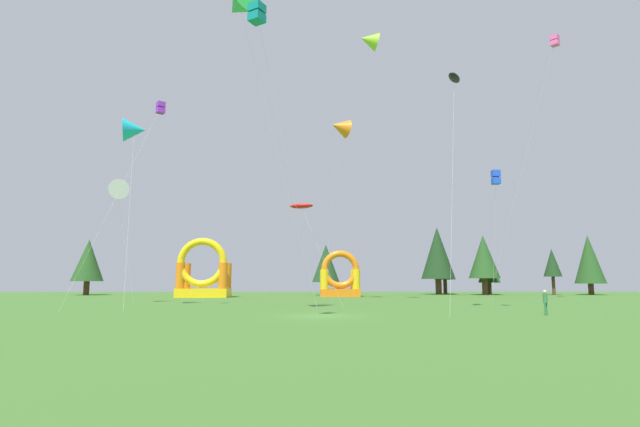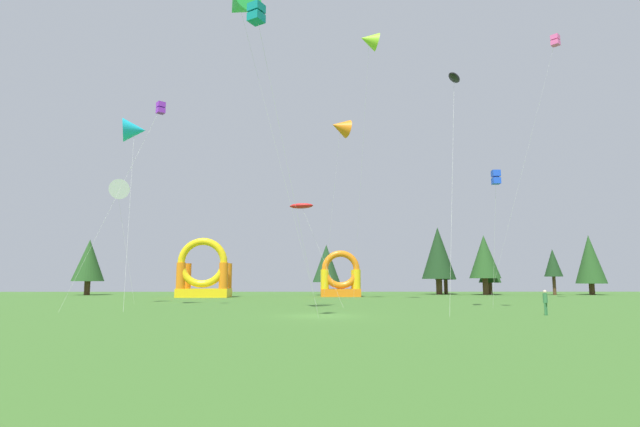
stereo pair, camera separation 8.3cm
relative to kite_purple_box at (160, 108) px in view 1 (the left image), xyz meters
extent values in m
plane|color=#3D6B28|center=(13.07, -7.58, -16.13)|extent=(120.00, 120.00, 0.00)
cube|color=purple|center=(0.02, 0.02, -0.19)|extent=(0.84, 0.84, 0.42)
cube|color=purple|center=(0.02, 0.02, 0.32)|extent=(0.84, 0.84, 0.42)
cylinder|color=silver|center=(-2.53, -1.99, -8.03)|extent=(5.12, 4.03, 16.20)
ellipsoid|color=red|center=(11.53, 2.00, -7.74)|extent=(2.16, 1.24, 0.53)
cylinder|color=silver|center=(13.25, 1.59, -11.94)|extent=(3.45, 0.84, 8.39)
cone|color=white|center=(-6.23, 7.55, -5.34)|extent=(2.65, 2.65, 2.07)
cylinder|color=silver|center=(-5.37, 8.15, -10.74)|extent=(1.75, 1.22, 10.79)
cube|color=blue|center=(27.02, -0.86, -6.14)|extent=(0.62, 0.62, 0.50)
cube|color=blue|center=(27.02, -0.86, -5.54)|extent=(0.62, 0.62, 0.50)
cylinder|color=silver|center=(27.06, 0.26, -10.98)|extent=(0.10, 2.24, 10.29)
cube|color=#EA599E|center=(38.62, 10.71, 11.39)|extent=(1.10, 1.10, 0.51)
cube|color=#EA599E|center=(38.62, 10.71, 12.01)|extent=(1.10, 1.10, 0.51)
cylinder|color=silver|center=(35.56, 13.91, -2.22)|extent=(6.14, 6.41, 27.83)
cone|color=green|center=(7.43, -7.14, 4.90)|extent=(3.26, 3.27, 2.55)
cylinder|color=silver|center=(10.15, -4.84, -5.61)|extent=(5.47, 4.63, 21.04)
cone|color=#8CD826|center=(18.26, 8.68, 10.54)|extent=(2.27, 2.11, 2.23)
cylinder|color=silver|center=(17.73, 13.62, -2.80)|extent=(1.07, 9.90, 26.67)
cube|color=#0C7F7A|center=(9.50, -14.23, -0.09)|extent=(1.00, 1.00, 0.45)
cube|color=#0C7F7A|center=(9.50, -14.23, 0.46)|extent=(1.00, 1.00, 0.45)
cylinder|color=silver|center=(11.18, -11.56, -7.97)|extent=(3.38, 5.34, 16.32)
ellipsoid|color=black|center=(23.11, -3.80, 1.15)|extent=(1.70, 2.33, 0.73)
cylinder|color=silver|center=(21.95, -6.24, -7.49)|extent=(2.33, 4.90, 17.28)
cone|color=orange|center=(15.55, 14.68, 3.22)|extent=(2.83, 2.76, 2.40)
cylinder|color=silver|center=(14.66, 17.07, -6.46)|extent=(1.81, 4.79, 19.35)
cone|color=#19B7CC|center=(-2.78, 1.96, -1.22)|extent=(2.55, 2.57, 2.16)
cylinder|color=silver|center=(-1.74, -0.92, -8.67)|extent=(2.09, 5.78, 14.92)
cylinder|color=#33723F|center=(27.27, -7.32, -15.74)|extent=(0.16, 0.16, 0.77)
cylinder|color=#33723F|center=(27.39, -7.23, -15.74)|extent=(0.16, 0.16, 0.77)
cylinder|color=#33723F|center=(27.33, -7.27, -15.05)|extent=(0.38, 0.38, 0.61)
sphere|color=beige|center=(27.33, -7.27, -14.64)|extent=(0.21, 0.21, 0.21)
cube|color=orange|center=(16.12, 26.90, -15.63)|extent=(5.20, 3.72, 1.01)
cylinder|color=yellow|center=(14.04, 25.56, -13.86)|extent=(1.04, 1.04, 2.53)
cylinder|color=yellow|center=(18.20, 25.56, -13.86)|extent=(1.04, 1.04, 2.53)
cylinder|color=yellow|center=(14.04, 28.24, -13.86)|extent=(1.04, 1.04, 2.53)
cylinder|color=yellow|center=(18.20, 28.24, -13.86)|extent=(1.04, 1.04, 2.53)
torus|color=orange|center=(16.12, 25.56, -12.59)|extent=(4.99, 0.83, 4.99)
cube|color=yellow|center=(-1.42, 24.71, -15.58)|extent=(6.48, 4.04, 1.10)
cylinder|color=orange|center=(-4.09, 23.26, -13.40)|extent=(1.13, 1.13, 3.25)
cylinder|color=orange|center=(1.25, 23.26, -13.40)|extent=(1.13, 1.13, 3.25)
cylinder|color=orange|center=(-4.09, 26.17, -13.40)|extent=(1.13, 1.13, 3.25)
cylinder|color=orange|center=(1.25, 26.17, -13.40)|extent=(1.13, 1.13, 3.25)
torus|color=yellow|center=(-1.42, 23.26, -11.78)|extent=(6.25, 0.91, 6.25)
cylinder|color=#4C331E|center=(-20.49, 33.80, -15.13)|extent=(0.81, 0.81, 2.00)
cone|color=#234C1E|center=(-20.49, 33.80, -11.08)|extent=(4.50, 4.50, 6.10)
cylinder|color=#4C331E|center=(14.42, 32.72, -15.20)|extent=(0.71, 0.71, 1.87)
cone|color=#1E4221|center=(14.42, 32.72, -11.55)|extent=(3.97, 3.97, 5.44)
cylinder|color=#4C331E|center=(31.61, 35.85, -14.96)|extent=(0.92, 0.92, 2.33)
cone|color=#193819|center=(31.61, 35.85, -9.86)|extent=(5.09, 5.09, 7.88)
cylinder|color=#4C331E|center=(33.30, 38.35, -15.02)|extent=(0.58, 0.58, 2.22)
cone|color=#234C1E|center=(33.30, 38.35, -11.75)|extent=(3.24, 3.24, 4.31)
cylinder|color=#4C331E|center=(37.93, 33.74, -14.92)|extent=(0.81, 0.81, 2.42)
cone|color=#234C1E|center=(37.93, 33.74, -10.51)|extent=(4.52, 4.52, 6.39)
cylinder|color=#4C331E|center=(39.40, 35.91, -15.24)|extent=(0.59, 0.59, 1.77)
cone|color=#234C1E|center=(39.40, 35.91, -11.91)|extent=(3.26, 3.26, 4.89)
cylinder|color=#4C331E|center=(47.73, 32.89, -14.80)|extent=(0.46, 0.46, 2.67)
cone|color=#193819|center=(47.73, 32.89, -11.43)|extent=(2.55, 2.55, 4.05)
cylinder|color=#4C331E|center=(53.74, 33.81, -15.30)|extent=(0.77, 0.77, 1.65)
cone|color=#234C1E|center=(53.74, 33.81, -10.88)|extent=(4.30, 4.30, 7.19)
camera|label=1|loc=(12.49, -38.55, -13.86)|focal=27.39mm
camera|label=2|loc=(12.58, -38.55, -13.86)|focal=27.39mm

